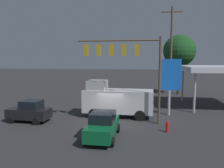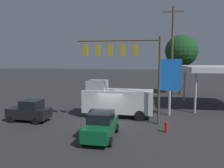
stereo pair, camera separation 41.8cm
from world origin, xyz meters
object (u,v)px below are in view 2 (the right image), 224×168
object	(u,v)px
delivery_truck	(116,100)
sedan_waiting	(101,125)
hatchback_crossing	(30,111)
fire_hydrant	(166,127)
traffic_signal_assembly	(125,57)
price_sign	(170,77)
utility_pole	(172,55)
street_tree	(181,51)

from	to	relation	value
delivery_truck	sedan_waiting	distance (m)	6.13
hatchback_crossing	fire_hydrant	size ratio (longest dim) A/B	4.45
traffic_signal_assembly	price_sign	xyz separation A→B (m)	(-4.28, -3.20, -1.92)
hatchback_crossing	fire_hydrant	world-z (taller)	hatchback_crossing
hatchback_crossing	sedan_waiting	xyz separation A→B (m)	(-7.35, 3.29, 0.00)
utility_pole	fire_hydrant	distance (m)	11.32
price_sign	street_tree	xyz separation A→B (m)	(-3.15, -13.75, 3.02)
sedan_waiting	fire_hydrant	bearing A→B (deg)	113.75
traffic_signal_assembly	utility_pole	distance (m)	8.96
hatchback_crossing	traffic_signal_assembly	bearing A→B (deg)	-170.29
utility_pole	street_tree	size ratio (longest dim) A/B	1.23
sedan_waiting	street_tree	distance (m)	23.56
hatchback_crossing	fire_hydrant	distance (m)	12.21
hatchback_crossing	delivery_truck	size ratio (longest dim) A/B	0.57
utility_pole	delivery_truck	size ratio (longest dim) A/B	1.70
fire_hydrant	sedan_waiting	bearing A→B (deg)	21.95
traffic_signal_assembly	hatchback_crossing	size ratio (longest dim) A/B	1.94
fire_hydrant	hatchback_crossing	bearing A→B (deg)	-6.43
price_sign	hatchback_crossing	bearing A→B (deg)	17.26
utility_pole	fire_hydrant	world-z (taller)	utility_pole
delivery_truck	traffic_signal_assembly	bearing A→B (deg)	118.93
street_tree	price_sign	bearing A→B (deg)	77.08
traffic_signal_assembly	delivery_truck	world-z (taller)	traffic_signal_assembly
delivery_truck	street_tree	distance (m)	17.96
traffic_signal_assembly	price_sign	bearing A→B (deg)	-143.18
utility_pole	street_tree	xyz separation A→B (m)	(-2.54, -9.45, 0.80)
traffic_signal_assembly	hatchback_crossing	bearing A→B (deg)	5.37
traffic_signal_assembly	fire_hydrant	xyz separation A→B (m)	(-3.48, 2.18, -5.40)
traffic_signal_assembly	sedan_waiting	bearing A→B (deg)	72.51
street_tree	delivery_truck	bearing A→B (deg)	60.65
traffic_signal_assembly	sedan_waiting	distance (m)	6.51
traffic_signal_assembly	utility_pole	world-z (taller)	utility_pole
street_tree	sedan_waiting	bearing A→B (deg)	67.49
price_sign	hatchback_crossing	xyz separation A→B (m)	(12.92, 4.01, -2.98)
traffic_signal_assembly	sedan_waiting	world-z (taller)	traffic_signal_assembly
traffic_signal_assembly	price_sign	distance (m)	5.68
price_sign	hatchback_crossing	distance (m)	13.86
utility_pole	fire_hydrant	bearing A→B (deg)	81.69
price_sign	sedan_waiting	distance (m)	9.66
delivery_truck	sedan_waiting	world-z (taller)	delivery_truck
traffic_signal_assembly	street_tree	size ratio (longest dim) A/B	0.80
price_sign	sedan_waiting	bearing A→B (deg)	52.67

